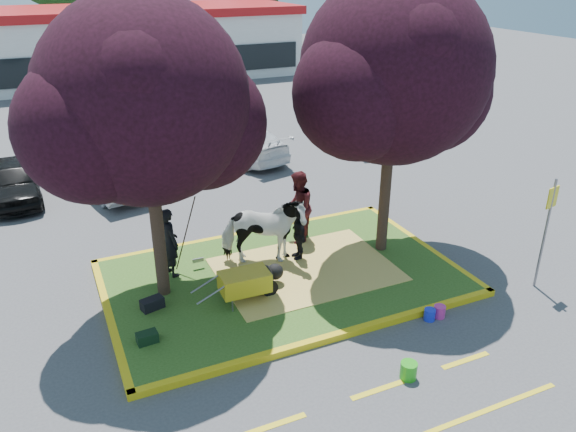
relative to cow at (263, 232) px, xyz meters
name	(u,v)px	position (x,y,z in m)	size (l,w,h in m)	color
ground	(283,280)	(0.21, -0.74, -1.02)	(90.00, 90.00, 0.00)	#424244
median_island	(283,277)	(0.21, -0.74, -0.94)	(8.00, 5.00, 0.15)	#2F5219
curb_near	(335,337)	(0.21, -3.32, -0.94)	(8.30, 0.16, 0.15)	gold
curb_far	(246,234)	(0.21, 1.84, -0.94)	(8.30, 0.16, 0.15)	gold
curb_left	(110,318)	(-3.87, -0.74, -0.94)	(0.16, 5.30, 0.15)	gold
curb_right	(422,245)	(4.29, -0.74, -0.94)	(0.16, 5.30, 0.15)	gold
straw_bedding	(306,269)	(0.81, -0.74, -0.86)	(4.20, 3.00, 0.01)	#EED562
tree_purple_left	(146,111)	(-2.57, -0.36, 3.34)	(5.06, 4.20, 6.51)	black
tree_purple_right	(395,79)	(3.13, -0.56, 3.54)	(5.30, 4.40, 6.82)	black
fire_lane_stripe_a	(276,424)	(-1.79, -4.94, -1.01)	(1.10, 0.12, 0.01)	yellow
fire_lane_stripe_b	(378,390)	(0.21, -4.94, -1.01)	(1.10, 0.12, 0.01)	yellow
fire_lane_stripe_c	(465,360)	(2.21, -4.94, -1.01)	(1.10, 0.12, 0.01)	yellow
retail_building	(138,41)	(2.21, 27.24, 1.23)	(20.40, 8.40, 4.40)	silver
cow	(263,232)	(0.00, 0.00, 0.00)	(0.93, 2.05, 1.73)	silver
calf	(249,278)	(-0.75, -0.98, -0.59)	(1.29, 0.73, 0.56)	black
handler	(170,242)	(-2.21, 0.41, -0.01)	(0.62, 0.41, 1.71)	black
visitor_a	(298,207)	(1.31, 0.77, 0.11)	(0.95, 0.74, 1.95)	#471418
visitor_b	(298,235)	(0.91, -0.12, -0.21)	(0.77, 0.32, 1.31)	black
wheelbarrow	(245,282)	(-1.02, -1.47, -0.36)	(1.94, 0.68, 0.73)	black
gear_bag_dark	(152,304)	(-2.97, -0.89, -0.74)	(0.48, 0.26, 0.25)	black
gear_bag_green	(147,338)	(-3.31, -2.03, -0.76)	(0.41, 0.26, 0.22)	black
sign_post	(548,221)	(5.55, -3.44, 0.68)	(0.38, 0.11, 2.72)	slate
bucket_green	(409,370)	(0.90, -4.89, -0.85)	(0.31, 0.31, 0.34)	#22A018
bucket_pink	(439,311)	(2.67, -3.54, -0.88)	(0.25, 0.25, 0.27)	#D83094
bucket_blue	(430,315)	(2.41, -3.54, -0.89)	(0.24, 0.24, 0.26)	#1B2FDF
car_black	(13,181)	(-5.62, 7.40, -0.37)	(1.52, 3.79, 1.29)	black
car_silver	(108,168)	(-2.73, 7.09, -0.27)	(1.58, 4.53, 1.49)	#999BA1
car_red	(143,154)	(-1.29, 8.62, -0.42)	(1.98, 4.30, 1.20)	#9E140D
car_white	(243,142)	(2.51, 8.30, -0.37)	(1.81, 4.46, 1.29)	white
car_grey	(360,128)	(7.56, 7.99, -0.32)	(1.47, 4.23, 1.39)	#55575D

